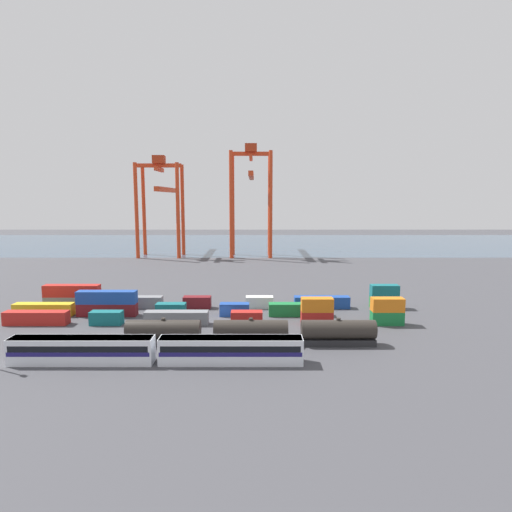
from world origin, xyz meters
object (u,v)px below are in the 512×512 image
Objects in this scene: freight_tank_row at (253,332)px; shipping_container_20 at (386,302)px; gantry_crane_west at (164,196)px; passenger_train at (158,349)px; shipping_container_17 at (199,302)px; shipping_container_12 at (236,309)px; gantry_crane_central at (253,188)px.

shipping_container_20 is at bearing 39.49° from freight_tank_row.
shipping_container_20 is 114.67m from gantry_crane_west.
passenger_train is 7.09× the size of shipping_container_17.
passenger_train is 27.68m from shipping_container_12.
passenger_train is at bearing -149.91° from freight_tank_row.
passenger_train reaches higher than shipping_container_12.
shipping_container_20 is at bearing -52.78° from gantry_crane_west.
freight_tank_row is 0.89× the size of gantry_crane_central.
freight_tank_row is 26.92m from shipping_container_17.
shipping_container_12 is (10.15, 25.73, -0.84)m from passenger_train.
freight_tank_row reaches higher than shipping_container_17.
shipping_container_17 is (-12.14, 24.01, -0.87)m from freight_tank_row.
shipping_container_17 and shipping_container_20 have the same top height.
freight_tank_row reaches higher than shipping_container_20.
gantry_crane_central reaches higher than gantry_crane_west.
freight_tank_row is at bearing 30.09° from passenger_train.
passenger_train is 124.61m from gantry_crane_central.
shipping_container_20 is at bearing 10.79° from shipping_container_12.
shipping_container_17 is 93.86m from gantry_crane_central.
shipping_container_12 is 1.00× the size of shipping_container_20.
shipping_container_12 is (-3.59, 17.77, -0.87)m from freight_tank_row.
freight_tank_row reaches higher than passenger_train.
shipping_container_17 is at bearing -96.99° from gantry_crane_central.
shipping_container_17 is (-8.55, 6.24, 0.00)m from shipping_container_12.
gantry_crane_central is at bearing -0.19° from gantry_crane_west.
shipping_container_17 is 0.13× the size of gantry_crane_central.
shipping_container_20 is 98.03m from gantry_crane_central.
gantry_crane_central is at bearing 88.57° from shipping_container_12.
freight_tank_row is 116.21m from gantry_crane_central.
gantry_crane_west is (-26.58, 89.34, 23.77)m from shipping_container_17.
gantry_crane_west reaches higher than shipping_container_12.
shipping_container_17 is at bearing 116.83° from freight_tank_row.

